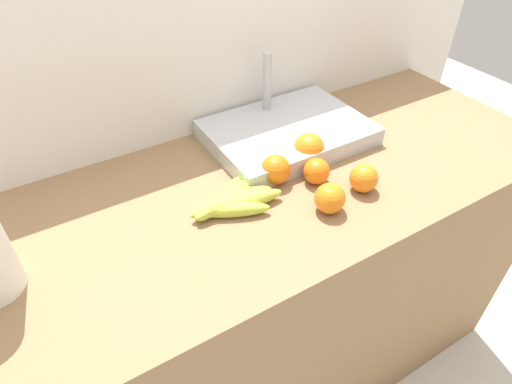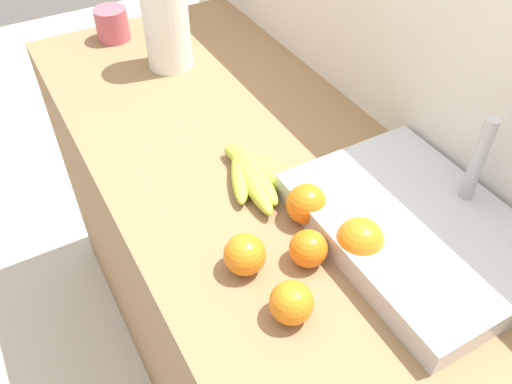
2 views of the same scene
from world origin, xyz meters
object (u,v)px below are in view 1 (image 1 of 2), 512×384
(banana_bunch, at_px, (231,201))
(orange_back_right, at_px, (316,171))
(orange_front, at_px, (276,170))
(sink_basin, at_px, (287,132))
(orange_far_right, at_px, (330,198))
(orange_right, at_px, (364,178))
(orange_back_left, at_px, (309,149))

(banana_bunch, xyz_separation_m, orange_back_right, (0.22, -0.02, 0.01))
(orange_front, relative_size, sink_basin, 0.17)
(orange_far_right, bearing_deg, sink_basin, 74.05)
(orange_front, xyz_separation_m, sink_basin, (0.13, 0.15, -0.01))
(orange_right, xyz_separation_m, sink_basin, (-0.03, 0.28, -0.01))
(banana_bunch, relative_size, orange_far_right, 3.19)
(orange_front, distance_m, sink_basin, 0.20)
(orange_right, relative_size, sink_basin, 0.16)
(orange_back_left, relative_size, orange_back_right, 1.27)
(banana_bunch, distance_m, orange_back_left, 0.26)
(orange_back_left, relative_size, orange_far_right, 1.16)
(orange_back_left, height_order, sink_basin, sink_basin)
(orange_back_left, bearing_deg, orange_back_right, -113.53)
(orange_back_left, xyz_separation_m, sink_basin, (0.01, 0.12, -0.01))
(orange_front, xyz_separation_m, orange_right, (0.16, -0.13, -0.00))
(orange_far_right, height_order, orange_right, orange_far_right)
(orange_far_right, xyz_separation_m, orange_right, (0.12, 0.02, -0.00))
(orange_far_right, bearing_deg, orange_back_left, 67.79)
(banana_bunch, relative_size, orange_front, 3.02)
(orange_back_right, xyz_separation_m, sink_basin, (0.05, 0.19, -0.01))
(orange_front, relative_size, orange_far_right, 1.06)
(orange_front, bearing_deg, orange_far_right, -72.30)
(orange_back_left, relative_size, sink_basin, 0.19)
(orange_right, distance_m, sink_basin, 0.28)
(orange_right, bearing_deg, orange_back_left, 105.16)
(orange_back_left, relative_size, orange_right, 1.20)
(orange_front, height_order, orange_far_right, orange_front)
(orange_back_right, height_order, sink_basin, sink_basin)
(orange_back_left, height_order, orange_far_right, orange_back_left)
(orange_front, distance_m, orange_back_right, 0.10)
(orange_back_right, relative_size, sink_basin, 0.15)
(orange_back_right, relative_size, orange_far_right, 0.92)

